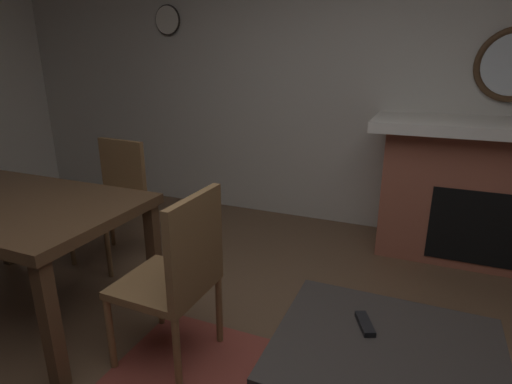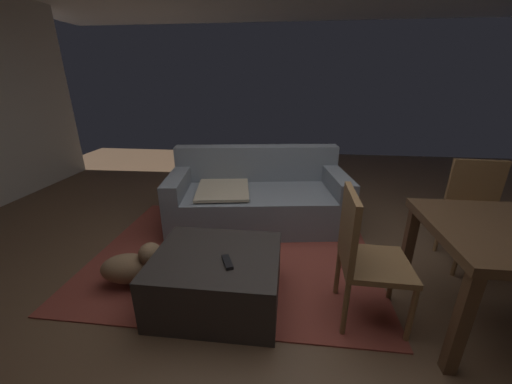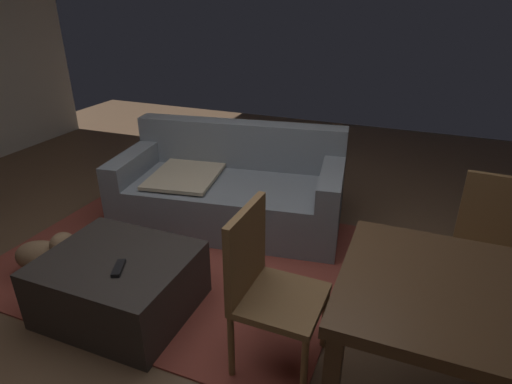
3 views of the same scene
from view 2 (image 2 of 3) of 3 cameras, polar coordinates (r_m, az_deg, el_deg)
floor at (r=2.62m, az=6.26°, el=-16.47°), size 9.31×9.31×0.00m
area_rug at (r=2.95m, az=-4.16°, el=-11.54°), size 2.60×2.00×0.01m
couch at (r=3.43m, az=0.23°, el=-1.07°), size 2.06×1.22×0.84m
ottoman_coffee_table at (r=2.30m, az=-7.43°, el=-16.12°), size 0.90×0.77×0.41m
tv_remote at (r=2.08m, az=-5.53°, el=-13.28°), size 0.11×0.17×0.02m
dining_chair_north at (r=3.26m, az=36.71°, el=-2.44°), size 0.46×0.46×0.93m
dining_chair_west at (r=2.11m, az=19.88°, el=-10.63°), size 0.45×0.45×0.93m
potted_plant at (r=4.55m, az=37.41°, el=-0.39°), size 0.32×0.32×0.48m
small_dog at (r=2.62m, az=-22.72°, el=-12.97°), size 0.51×0.31×0.34m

